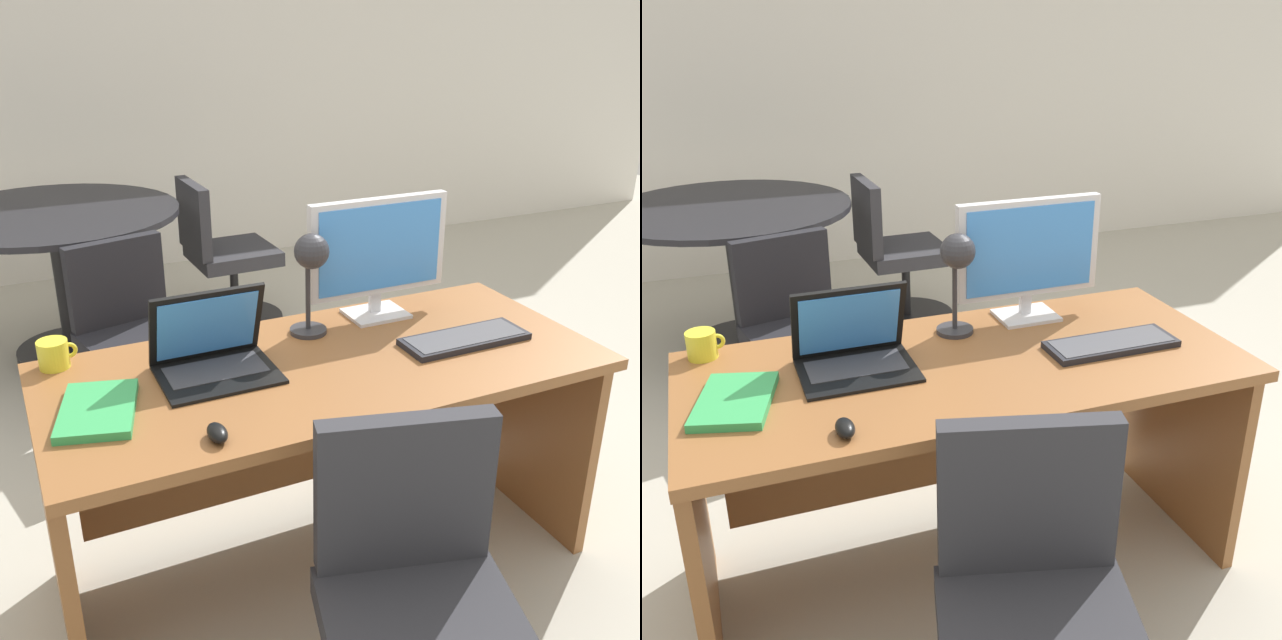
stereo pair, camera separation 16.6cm
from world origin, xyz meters
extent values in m
plane|color=#B7B2A3|center=(0.00, 1.50, 0.00)|extent=(12.00, 12.00, 0.00)
cube|color=silver|center=(0.00, 3.42, 1.40)|extent=(10.00, 0.10, 2.80)
cube|color=brown|center=(0.00, 0.00, 0.74)|extent=(1.66, 0.74, 0.04)
cube|color=brown|center=(-0.81, 0.00, 0.36)|extent=(0.04, 0.65, 0.72)
cube|color=brown|center=(0.81, 0.00, 0.36)|extent=(0.04, 0.65, 0.72)
cube|color=brown|center=(0.00, 0.28, 0.40)|extent=(1.46, 0.02, 0.51)
cube|color=silver|center=(0.31, 0.25, 0.76)|extent=(0.20, 0.16, 0.01)
cube|color=silver|center=(0.31, 0.26, 0.81)|extent=(0.04, 0.02, 0.07)
cube|color=silver|center=(0.31, 0.25, 1.01)|extent=(0.50, 0.04, 0.32)
cube|color=#3F8CEA|center=(0.31, 0.23, 1.01)|extent=(0.45, 0.00, 0.28)
cube|color=black|center=(-0.32, 0.05, 0.76)|extent=(0.33, 0.26, 0.01)
cube|color=#38383D|center=(-0.32, 0.07, 0.77)|extent=(0.28, 0.14, 0.00)
cube|color=black|center=(-0.32, 0.13, 0.88)|extent=(0.33, 0.10, 0.24)
cube|color=#3F8CEA|center=(-0.32, 0.12, 0.88)|extent=(0.29, 0.08, 0.20)
cube|color=black|center=(0.46, -0.06, 0.77)|extent=(0.41, 0.15, 0.02)
cube|color=#47474C|center=(0.46, -0.06, 0.78)|extent=(0.38, 0.13, 0.00)
ellipsoid|color=black|center=(-0.42, -0.28, 0.78)|extent=(0.05, 0.09, 0.04)
cylinder|color=#2D2D33|center=(0.04, 0.22, 0.77)|extent=(0.12, 0.12, 0.01)
cylinder|color=#2D2D33|center=(0.04, 0.22, 0.89)|extent=(0.02, 0.02, 0.23)
sphere|color=#2D2D33|center=(0.04, 0.19, 1.04)|extent=(0.11, 0.11, 0.11)
cube|color=green|center=(-0.66, -0.03, 0.77)|extent=(0.26, 0.32, 0.02)
cylinder|color=yellow|center=(-0.73, 0.30, 0.80)|extent=(0.09, 0.09, 0.08)
torus|color=yellow|center=(-0.69, 0.30, 0.80)|extent=(0.05, 0.01, 0.05)
cube|color=#2D2D33|center=(-0.10, -0.74, 0.41)|extent=(0.56, 0.56, 0.08)
cube|color=#2D2D33|center=(-0.04, -0.52, 0.65)|extent=(0.44, 0.17, 0.41)
cylinder|color=black|center=(-0.54, 2.08, 0.02)|extent=(0.57, 0.57, 0.04)
cylinder|color=black|center=(-0.54, 2.08, 0.40)|extent=(0.08, 0.08, 0.72)
cylinder|color=black|center=(-0.54, 2.08, 0.78)|extent=(1.27, 1.27, 0.03)
cylinder|color=black|center=(0.41, 2.10, 0.02)|extent=(0.56, 0.56, 0.04)
cylinder|color=black|center=(0.41, 2.10, 0.21)|extent=(0.05, 0.05, 0.35)
cube|color=#2D2D33|center=(0.41, 2.10, 0.43)|extent=(0.47, 0.47, 0.08)
cube|color=#2D2D33|center=(0.19, 2.09, 0.67)|extent=(0.07, 0.44, 0.40)
cylinder|color=black|center=(-0.32, 1.15, 0.02)|extent=(0.56, 0.56, 0.04)
cylinder|color=black|center=(-0.32, 1.15, 0.19)|extent=(0.05, 0.05, 0.31)
cube|color=black|center=(-0.32, 1.15, 0.39)|extent=(0.55, 0.55, 0.08)
cube|color=black|center=(-0.37, 1.37, 0.62)|extent=(0.44, 0.16, 0.38)
camera|label=1|loc=(-0.84, -1.75, 1.72)|focal=40.84mm
camera|label=2|loc=(-0.69, -1.82, 1.72)|focal=40.84mm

